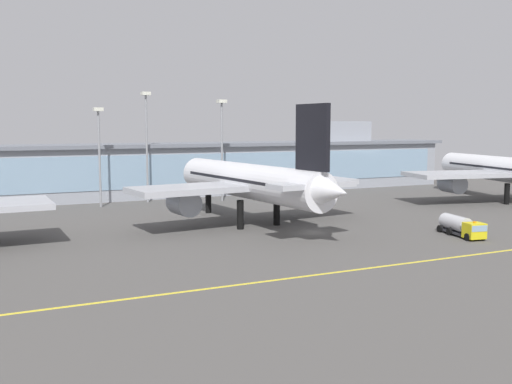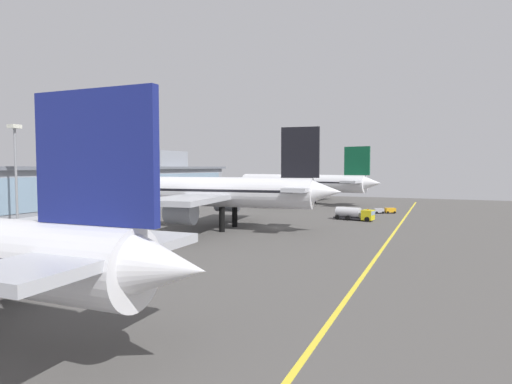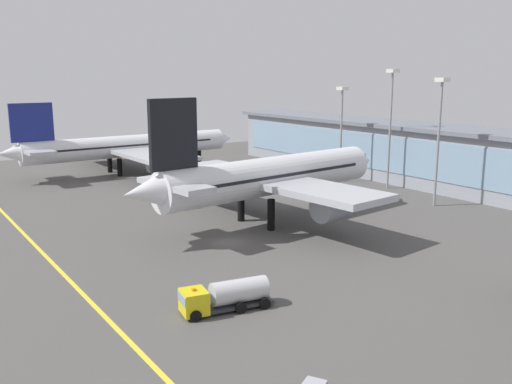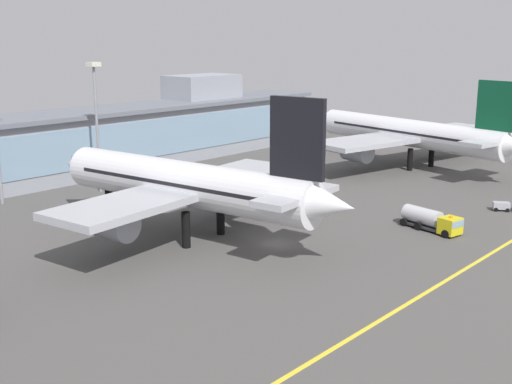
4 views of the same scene
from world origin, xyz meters
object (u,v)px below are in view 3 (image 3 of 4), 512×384
Objects in this scene: airliner_near_right at (270,177)px; apron_light_mast_east at (342,119)px; apron_light_mast_west at (440,122)px; apron_light_mast_centre at (391,111)px; fuel_tanker_truck at (223,296)px; airliner_near_left at (128,147)px.

airliner_near_right is 37.08m from apron_light_mast_east.
apron_light_mast_centre is at bearing 162.50° from apron_light_mast_west.
apron_light_mast_east is at bearing -131.47° from fuel_tanker_truck.
apron_light_mast_west reaches higher than airliner_near_right.
fuel_tanker_truck is 67.30m from apron_light_mast_centre.
airliner_near_left is 2.42× the size of apron_light_mast_centre.
airliner_near_left is at bearing 84.98° from airliner_near_right.
apron_light_mast_east is (-42.54, 54.37, 11.83)m from fuel_tanker_truck.
apron_light_mast_east reaches higher than airliner_near_left.
airliner_near_left reaches higher than fuel_tanker_truck.
airliner_near_right reaches higher than fuel_tanker_truck.
airliner_near_right is 33.65m from fuel_tanker_truck.
apron_light_mast_west is (-16.90, 52.75, 12.92)m from fuel_tanker_truck.
apron_light_mast_east is at bearing -163.19° from apron_light_mast_centre.
fuel_tanker_truck is 70.04m from apron_light_mast_east.
apron_light_mast_centre is at bearing 6.65° from airliner_near_right.
apron_light_mast_centre is at bearing -140.36° from fuel_tanker_truck.
airliner_near_right is 2.09× the size of apron_light_mast_centre.
apron_light_mast_centre reaches higher than airliner_near_right.
apron_light_mast_west is 0.93× the size of apron_light_mast_centre.
apron_light_mast_centre is (-15.18, 4.78, 0.85)m from apron_light_mast_west.
apron_light_mast_east is at bearing 24.00° from airliner_near_right.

